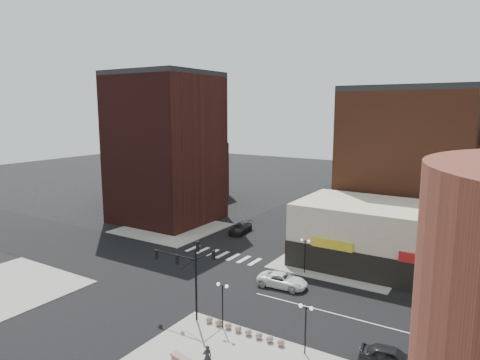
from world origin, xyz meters
The scene contains 20 objects.
ground centered at (0.00, 0.00, 0.00)m, with size 240.00×240.00×0.00m, color black.
road_ew centered at (0.00, 0.00, 0.01)m, with size 200.00×14.00×0.02m, color black.
road_ns centered at (0.00, 0.00, 0.01)m, with size 14.00×200.00×0.02m, color black.
sidewalk_nw centered at (-14.50, 14.50, 0.06)m, with size 15.00×15.00×0.12m, color gray.
sidewalk_ne centered at (14.50, 14.50, 0.06)m, with size 15.00×15.00×0.12m, color gray.
building_nw centered at (-19.00, 18.50, 12.50)m, with size 16.00×15.00×25.00m, color #371411.
building_nw_low centered at (-32.00, 34.00, 6.00)m, with size 20.00×18.00×12.00m, color #371411.
building_ne_midrise centered at (19.00, 29.50, 11.00)m, with size 18.00×15.00×22.00m, color brown.
building_ne_row centered at (21.00, 15.00, 3.30)m, with size 24.20×12.20×8.00m.
traffic_signal centered at (7.24, -7.83, 4.96)m, with size 5.59×3.09×7.77m.
street_lamp_se_a centered at (11.00, -8.00, 3.29)m, with size 1.22×0.32×4.16m.
street_lamp_se_b centered at (19.00, -8.00, 3.29)m, with size 1.22×0.32×4.16m.
street_lamp_ne centered at (12.00, 8.00, 3.29)m, with size 1.22×0.32×4.16m.
bollard_row centered at (13.18, -8.00, 0.42)m, with size 7.96×0.61×0.61m.
white_suv centered at (11.50, 3.06, 0.77)m, with size 2.56×5.56×1.54m, color white.
dark_sedan_east centered at (25.25, -6.00, 0.80)m, with size 1.90×4.72×1.61m, color black.
silver_sedan centered at (30.38, 0.17, 0.71)m, with size 1.50×4.31×1.42m, color #959499.
dark_sedan_north centered at (-3.51, 18.35, 0.79)m, with size 2.20×5.42×1.57m, color black.
pedestrian centered at (13.49, -13.72, 1.05)m, with size 0.68×0.45×1.87m, color #252227.
stone_bench centered at (11.35, -14.20, 0.38)m, with size 2.11×0.92×0.48m.
Camera 1 is at (31.32, -37.59, 19.60)m, focal length 32.00 mm.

